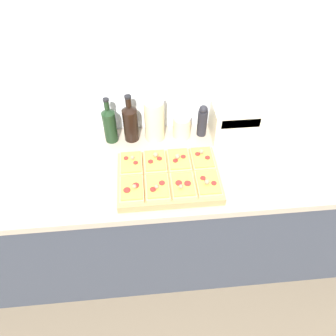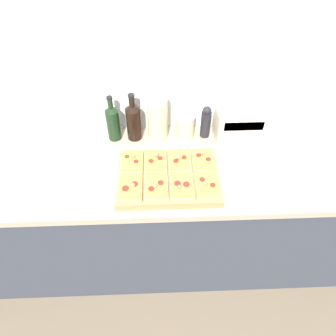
# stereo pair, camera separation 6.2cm
# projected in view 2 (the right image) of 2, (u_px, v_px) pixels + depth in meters

# --- Properties ---
(ground_plane) EXTENTS (12.00, 12.00, 0.00)m
(ground_plane) POSITION_uv_depth(u_px,v_px,m) (176.00, 292.00, 2.15)
(ground_plane) COLOR brown
(wall_back) EXTENTS (6.00, 0.06, 2.50)m
(wall_back) POSITION_uv_depth(u_px,v_px,m) (173.00, 67.00, 1.71)
(wall_back) COLOR silver
(wall_back) RESTS_ON ground_plane
(kitchen_counter) EXTENTS (2.63, 0.67, 0.88)m
(kitchen_counter) POSITION_uv_depth(u_px,v_px,m) (174.00, 213.00, 2.05)
(kitchen_counter) COLOR #333842
(kitchen_counter) RESTS_ON ground_plane
(cutting_board) EXTENTS (0.51, 0.36, 0.04)m
(cutting_board) POSITION_uv_depth(u_px,v_px,m) (168.00, 178.00, 1.64)
(cutting_board) COLOR #A37A4C
(cutting_board) RESTS_ON kitchen_counter
(pizza_slice_back_left) EXTENTS (0.11, 0.16, 0.05)m
(pizza_slice_back_left) POSITION_uv_depth(u_px,v_px,m) (132.00, 162.00, 1.67)
(pizza_slice_back_left) COLOR tan
(pizza_slice_back_left) RESTS_ON cutting_board
(pizza_slice_back_midleft) EXTENTS (0.11, 0.16, 0.06)m
(pizza_slice_back_midleft) POSITION_uv_depth(u_px,v_px,m) (156.00, 161.00, 1.67)
(pizza_slice_back_midleft) COLOR tan
(pizza_slice_back_midleft) RESTS_ON cutting_board
(pizza_slice_back_midright) EXTENTS (0.11, 0.16, 0.05)m
(pizza_slice_back_midright) POSITION_uv_depth(u_px,v_px,m) (179.00, 161.00, 1.67)
(pizza_slice_back_midright) COLOR tan
(pizza_slice_back_midright) RESTS_ON cutting_board
(pizza_slice_back_right) EXTENTS (0.11, 0.16, 0.05)m
(pizza_slice_back_right) POSITION_uv_depth(u_px,v_px,m) (203.00, 160.00, 1.68)
(pizza_slice_back_right) COLOR tan
(pizza_slice_back_right) RESTS_ON cutting_board
(pizza_slice_front_left) EXTENTS (0.11, 0.16, 0.05)m
(pizza_slice_front_left) POSITION_uv_depth(u_px,v_px,m) (130.00, 188.00, 1.55)
(pizza_slice_front_left) COLOR tan
(pizza_slice_front_left) RESTS_ON cutting_board
(pizza_slice_front_midleft) EXTENTS (0.11, 0.16, 0.05)m
(pizza_slice_front_midleft) POSITION_uv_depth(u_px,v_px,m) (156.00, 187.00, 1.55)
(pizza_slice_front_midleft) COLOR tan
(pizza_slice_front_midleft) RESTS_ON cutting_board
(pizza_slice_front_midright) EXTENTS (0.11, 0.16, 0.05)m
(pizza_slice_front_midright) POSITION_uv_depth(u_px,v_px,m) (182.00, 186.00, 1.56)
(pizza_slice_front_midright) COLOR tan
(pizza_slice_front_midright) RESTS_ON cutting_board
(pizza_slice_front_right) EXTENTS (0.11, 0.16, 0.05)m
(pizza_slice_front_right) POSITION_uv_depth(u_px,v_px,m) (207.00, 185.00, 1.56)
(pizza_slice_front_right) COLOR tan
(pizza_slice_front_right) RESTS_ON cutting_board
(olive_oil_bottle) EXTENTS (0.07, 0.07, 0.28)m
(olive_oil_bottle) POSITION_uv_depth(u_px,v_px,m) (113.00, 122.00, 1.80)
(olive_oil_bottle) COLOR black
(olive_oil_bottle) RESTS_ON kitchen_counter
(wine_bottle) EXTENTS (0.08, 0.08, 0.29)m
(wine_bottle) POSITION_uv_depth(u_px,v_px,m) (134.00, 121.00, 1.80)
(wine_bottle) COLOR black
(wine_bottle) RESTS_ON kitchen_counter
(grain_jar_tall) EXTENTS (0.11, 0.11, 0.26)m
(grain_jar_tall) POSITION_uv_depth(u_px,v_px,m) (158.00, 118.00, 1.79)
(grain_jar_tall) COLOR beige
(grain_jar_tall) RESTS_ON kitchen_counter
(grain_jar_short) EXTENTS (0.11, 0.11, 0.14)m
(grain_jar_short) POSITION_uv_depth(u_px,v_px,m) (185.00, 126.00, 1.84)
(grain_jar_short) COLOR beige
(grain_jar_short) RESTS_ON kitchen_counter
(pepper_mill) EXTENTS (0.05, 0.05, 0.20)m
(pepper_mill) POSITION_uv_depth(u_px,v_px,m) (206.00, 122.00, 1.83)
(pepper_mill) COLOR black
(pepper_mill) RESTS_ON kitchen_counter
(toaster_oven) EXTENTS (0.29, 0.19, 0.20)m
(toaster_oven) POSITION_uv_depth(u_px,v_px,m) (239.00, 124.00, 1.81)
(toaster_oven) COLOR beige
(toaster_oven) RESTS_ON kitchen_counter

